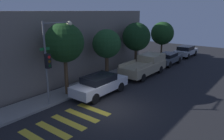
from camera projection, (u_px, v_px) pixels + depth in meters
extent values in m
plane|color=black|center=(109.00, 109.00, 13.83)|extent=(60.00, 60.00, 0.00)
cube|color=gray|center=(65.00, 93.00, 16.34)|extent=(26.00, 2.14, 0.14)
cube|color=slate|center=(27.00, 48.00, 18.21)|extent=(26.00, 6.00, 6.03)
cube|color=gold|center=(36.00, 139.00, 10.65)|extent=(0.45, 2.60, 0.00)
cube|color=gold|center=(53.00, 130.00, 11.45)|extent=(0.45, 2.60, 0.00)
cube|color=gold|center=(68.00, 122.00, 12.25)|extent=(0.45, 2.60, 0.00)
cube|color=gold|center=(82.00, 115.00, 13.04)|extent=(0.45, 2.60, 0.00)
cube|color=gold|center=(94.00, 109.00, 13.84)|extent=(0.45, 2.60, 0.00)
cylinder|color=slate|center=(46.00, 66.00, 13.63)|extent=(0.12, 0.12, 5.46)
cube|color=black|center=(48.00, 61.00, 13.42)|extent=(0.30, 0.30, 0.90)
cylinder|color=red|center=(49.00, 57.00, 13.26)|extent=(0.18, 0.02, 0.18)
cylinder|color=#593D0A|center=(49.00, 61.00, 13.33)|extent=(0.18, 0.02, 0.18)
cylinder|color=#0C3819|center=(50.00, 66.00, 13.40)|extent=(0.18, 0.02, 0.18)
cube|color=#19662D|center=(45.00, 49.00, 13.35)|extent=(0.70, 0.02, 0.18)
cylinder|color=slate|center=(57.00, 23.00, 13.74)|extent=(2.06, 0.08, 0.08)
sphere|color=#F9E5B2|center=(69.00, 24.00, 14.55)|extent=(0.36, 0.36, 0.36)
cube|color=silver|center=(100.00, 86.00, 16.07)|extent=(4.69, 1.75, 0.69)
cube|color=black|center=(99.00, 79.00, 15.82)|extent=(2.44, 1.54, 0.47)
cylinder|color=black|center=(105.00, 83.00, 17.73)|extent=(0.74, 0.22, 0.74)
cylinder|color=black|center=(120.00, 87.00, 16.80)|extent=(0.74, 0.22, 0.74)
cylinder|color=black|center=(78.00, 93.00, 15.51)|extent=(0.74, 0.22, 0.74)
cylinder|color=black|center=(95.00, 99.00, 14.58)|extent=(0.74, 0.22, 0.74)
cube|color=tan|center=(143.00, 68.00, 20.88)|extent=(5.58, 2.07, 0.81)
cube|color=tan|center=(151.00, 57.00, 21.85)|extent=(2.51, 1.91, 0.66)
cube|color=tan|center=(127.00, 63.00, 20.21)|extent=(2.79, 0.08, 0.28)
cube|color=tan|center=(145.00, 66.00, 19.13)|extent=(2.79, 0.08, 0.28)
cylinder|color=black|center=(144.00, 67.00, 22.86)|extent=(0.74, 0.22, 0.74)
cylinder|color=black|center=(160.00, 70.00, 21.74)|extent=(0.74, 0.22, 0.74)
cylinder|color=black|center=(125.00, 74.00, 20.23)|extent=(0.74, 0.22, 0.74)
cylinder|color=black|center=(143.00, 78.00, 19.11)|extent=(0.74, 0.22, 0.74)
cube|color=#4C5156|center=(168.00, 59.00, 25.24)|extent=(4.40, 1.77, 0.56)
cube|color=black|center=(168.00, 55.00, 25.03)|extent=(2.29, 1.56, 0.40)
cylinder|color=black|center=(166.00, 58.00, 26.83)|extent=(0.74, 0.22, 0.74)
cylinder|color=black|center=(179.00, 60.00, 25.89)|extent=(0.74, 0.22, 0.74)
cylinder|color=black|center=(156.00, 62.00, 24.75)|extent=(0.74, 0.22, 0.74)
cylinder|color=black|center=(170.00, 64.00, 23.81)|extent=(0.74, 0.22, 0.74)
cube|color=#B7BABF|center=(186.00, 52.00, 29.64)|extent=(4.59, 1.84, 0.57)
cube|color=black|center=(186.00, 48.00, 29.42)|extent=(2.39, 1.62, 0.49)
cylinder|color=black|center=(183.00, 52.00, 31.30)|extent=(0.74, 0.22, 0.74)
cylinder|color=black|center=(195.00, 53.00, 30.31)|extent=(0.74, 0.22, 0.74)
cylinder|color=black|center=(176.00, 55.00, 29.13)|extent=(0.74, 0.22, 0.74)
cylinder|color=black|center=(188.00, 56.00, 28.14)|extent=(0.74, 0.22, 0.74)
cylinder|color=#4C3823|center=(66.00, 77.00, 15.78)|extent=(0.27, 0.27, 2.88)
sphere|color=#193D19|center=(64.00, 43.00, 15.13)|extent=(2.77, 2.77, 2.77)
cylinder|color=#4C3823|center=(107.00, 67.00, 19.39)|extent=(0.32, 0.32, 2.36)
sphere|color=#1E4721|center=(107.00, 44.00, 18.84)|extent=(2.50, 2.50, 2.50)
cylinder|color=brown|center=(136.00, 58.00, 23.09)|extent=(0.30, 0.30, 2.36)
sphere|color=#143316|center=(136.00, 37.00, 22.49)|extent=(2.91, 2.91, 2.91)
cylinder|color=#4C3823|center=(161.00, 51.00, 27.80)|extent=(0.22, 0.22, 2.25)
sphere|color=#193D19|center=(162.00, 33.00, 27.22)|extent=(2.85, 2.85, 2.85)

